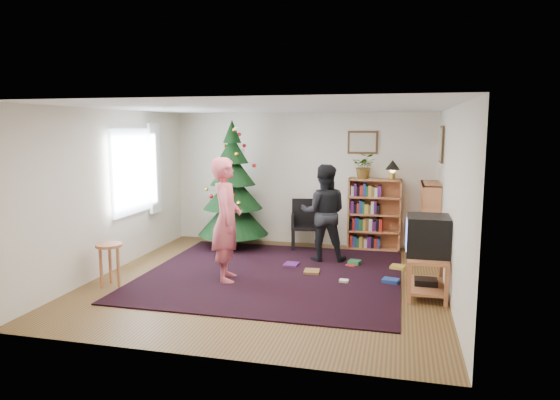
% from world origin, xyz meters
% --- Properties ---
extents(floor, '(5.00, 5.00, 0.00)m').
position_xyz_m(floor, '(0.00, 0.00, 0.00)').
color(floor, brown).
rests_on(floor, ground).
extents(ceiling, '(5.00, 5.00, 0.00)m').
position_xyz_m(ceiling, '(0.00, 0.00, 2.50)').
color(ceiling, white).
rests_on(ceiling, wall_back).
extents(wall_back, '(5.00, 0.02, 2.50)m').
position_xyz_m(wall_back, '(0.00, 2.50, 1.25)').
color(wall_back, silver).
rests_on(wall_back, floor).
extents(wall_front, '(5.00, 0.02, 2.50)m').
position_xyz_m(wall_front, '(0.00, -2.50, 1.25)').
color(wall_front, silver).
rests_on(wall_front, floor).
extents(wall_left, '(0.02, 5.00, 2.50)m').
position_xyz_m(wall_left, '(-2.50, 0.00, 1.25)').
color(wall_left, silver).
rests_on(wall_left, floor).
extents(wall_right, '(0.02, 5.00, 2.50)m').
position_xyz_m(wall_right, '(2.50, 0.00, 1.25)').
color(wall_right, silver).
rests_on(wall_right, floor).
extents(rug, '(3.80, 3.60, 0.02)m').
position_xyz_m(rug, '(0.00, 0.30, 0.01)').
color(rug, black).
rests_on(rug, floor).
extents(window_pane, '(0.04, 1.20, 1.40)m').
position_xyz_m(window_pane, '(-2.47, 0.60, 1.50)').
color(window_pane, silver).
rests_on(window_pane, wall_left).
extents(curtain, '(0.06, 0.35, 1.60)m').
position_xyz_m(curtain, '(-2.43, 1.30, 1.50)').
color(curtain, white).
rests_on(curtain, wall_left).
extents(picture_back, '(0.55, 0.03, 0.42)m').
position_xyz_m(picture_back, '(1.15, 2.48, 1.95)').
color(picture_back, '#4C3319').
rests_on(picture_back, wall_back).
extents(picture_right, '(0.03, 0.50, 0.60)m').
position_xyz_m(picture_right, '(2.48, 1.75, 1.95)').
color(picture_right, '#4C3319').
rests_on(picture_right, wall_right).
extents(christmas_tree, '(1.30, 1.30, 2.36)m').
position_xyz_m(christmas_tree, '(-1.16, 1.86, 0.98)').
color(christmas_tree, '#3F2816').
rests_on(christmas_tree, rug).
extents(bookshelf_back, '(0.95, 0.30, 1.30)m').
position_xyz_m(bookshelf_back, '(1.40, 2.34, 0.66)').
color(bookshelf_back, '#C77847').
rests_on(bookshelf_back, floor).
extents(bookshelf_right, '(0.30, 0.95, 1.30)m').
position_xyz_m(bookshelf_right, '(2.34, 1.89, 0.66)').
color(bookshelf_right, '#C77847').
rests_on(bookshelf_right, floor).
extents(tv_stand, '(0.51, 0.92, 0.55)m').
position_xyz_m(tv_stand, '(2.22, -0.07, 0.33)').
color(tv_stand, '#C77847').
rests_on(tv_stand, floor).
extents(crt_tv, '(0.55, 0.60, 0.52)m').
position_xyz_m(crt_tv, '(2.22, -0.07, 0.81)').
color(crt_tv, black).
rests_on(crt_tv, tv_stand).
extents(armchair, '(0.57, 0.58, 0.90)m').
position_xyz_m(armchair, '(0.16, 2.15, 0.48)').
color(armchair, black).
rests_on(armchair, rug).
extents(stool, '(0.36, 0.36, 0.61)m').
position_xyz_m(stool, '(-2.10, -0.74, 0.47)').
color(stool, '#C77847').
rests_on(stool, floor).
extents(person_standing, '(0.60, 0.75, 1.80)m').
position_xyz_m(person_standing, '(-0.58, -0.11, 0.90)').
color(person_standing, '#C8505A').
rests_on(person_standing, rug).
extents(person_by_chair, '(0.86, 0.71, 1.62)m').
position_xyz_m(person_by_chair, '(0.62, 1.32, 0.81)').
color(person_by_chair, black).
rests_on(person_by_chair, rug).
extents(potted_plant, '(0.44, 0.39, 0.46)m').
position_xyz_m(potted_plant, '(1.20, 2.34, 1.53)').
color(potted_plant, gray).
rests_on(potted_plant, bookshelf_back).
extents(table_lamp, '(0.26, 0.26, 0.35)m').
position_xyz_m(table_lamp, '(1.70, 2.34, 1.53)').
color(table_lamp, '#A57F33').
rests_on(table_lamp, bookshelf_back).
extents(floor_clutter, '(1.87, 1.18, 0.08)m').
position_xyz_m(floor_clutter, '(1.11, 0.72, 0.04)').
color(floor_clutter, '#A51E19').
rests_on(floor_clutter, rug).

